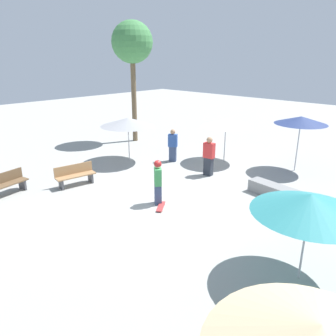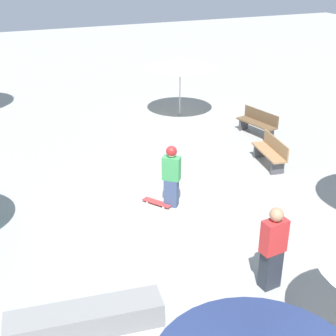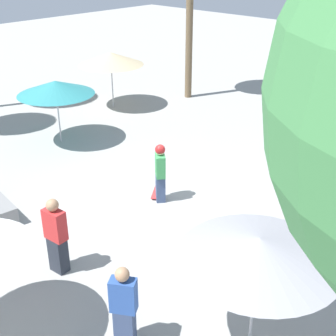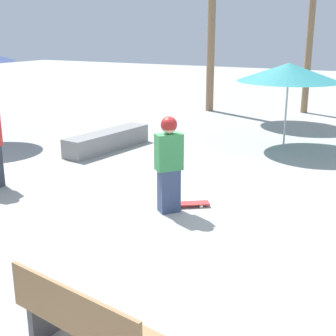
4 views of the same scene
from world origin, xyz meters
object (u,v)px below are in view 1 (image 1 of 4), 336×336
Objects in this scene: skater_main at (158,181)px; bench_near at (75,175)px; concrete_ledge at (282,194)px; shade_umbrella_grey at (128,122)px; shade_umbrella_teal at (310,204)px; bystander_far at (209,156)px; shade_umbrella_navy at (301,120)px; shade_umbrella_white at (226,122)px; palm_tree_left at (132,44)px; skateboard at (161,206)px; bench_far at (6,184)px; bystander_watching at (173,145)px.

skater_main is 3.88m from bench_near.
shade_umbrella_grey is at bearing 6.64° from concrete_ledge.
shade_umbrella_teal is 1.49× the size of bystander_far.
bystander_far is at bearing 52.54° from shade_umbrella_navy.
shade_umbrella_white is 3.36m from shade_umbrella_navy.
palm_tree_left is (6.47, 0.26, 3.67)m from shade_umbrella_white.
skater_main is at bearing 151.50° from shade_umbrella_grey.
shade_umbrella_navy is 1.45× the size of bystander_far.
concrete_ledge is 7.89m from shade_umbrella_grey.
shade_umbrella_navy is 0.94× the size of shade_umbrella_grey.
shade_umbrella_navy is at bearing -73.37° from concrete_ledge.
bystander_far is at bearing 157.43° from skateboard.
bench_near is 0.64× the size of shade_umbrella_teal.
concrete_ledge is at bearing 170.15° from bystander_far.
skateboard is 5.93m from shade_umbrella_grey.
shade_umbrella_grey is (6.59, 4.39, -0.35)m from shade_umbrella_navy.
bystander_far is (3.55, -0.23, 0.63)m from concrete_ledge.
palm_tree_left reaches higher than bench_far.
bystander_watching is at bearing -178.01° from bench_near.
shade_umbrella_white is at bearing -136.93° from shade_umbrella_grey.
bench_near is (3.70, 1.09, -0.45)m from skater_main.
palm_tree_left is (9.60, 1.41, 3.31)m from shade_umbrella_navy.
concrete_ledge is 1.01× the size of shade_umbrella_grey.
skater_main is 0.65× the size of shade_umbrella_navy.
bench_near is at bearing 120.76° from palm_tree_left.
bystander_far is (5.89, -4.17, -1.07)m from shade_umbrella_teal.
shade_umbrella_navy is at bearing -146.37° from shade_umbrella_grey.
bystander_far is at bearing 138.06° from skater_main.
skater_main is 5.03m from bystander_watching.
shade_umbrella_grey is at bearing 43.07° from shade_umbrella_white.
shade_umbrella_grey is 10.44m from shade_umbrella_teal.
bystander_far is at bearing -35.31° from shade_umbrella_teal.
shade_umbrella_navy is at bearing 113.89° from skater_main.
shade_umbrella_teal is at bearing 136.02° from shade_umbrella_white.
bystander_far reaches higher than skater_main.
shade_umbrella_teal is (-2.34, 3.94, 1.71)m from concrete_ledge.
bench_far is at bearing 41.20° from concrete_ledge.
palm_tree_left is (3.01, -2.98, 3.66)m from shade_umbrella_grey.
shade_umbrella_navy is at bearing 135.01° from bench_far.
skateboard is at bearing 144.53° from palm_tree_left.
shade_umbrella_navy is at bearing 153.85° from bench_near.
bench_far is 6.12m from shade_umbrella_grey.
skater_main is 4.60m from concrete_ledge.
bystander_watching is at bearing 167.18° from skater_main.
shade_umbrella_grey is (7.64, 0.89, 1.76)m from concrete_ledge.
bystander_far is (-4.09, -1.12, -1.12)m from shade_umbrella_grey.
shade_umbrella_grey reaches higher than bystander_watching.
skater_main is 0.90m from skateboard.
concrete_ledge is at bearing 88.14° from skater_main.
bystander_watching is at bearing -135.87° from shade_umbrella_grey.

